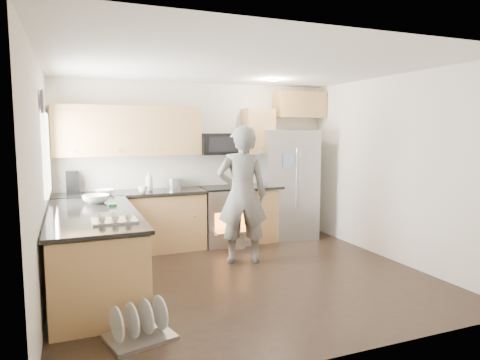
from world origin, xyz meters
name	(u,v)px	position (x,y,z in m)	size (l,w,h in m)	color
ground	(245,279)	(0.00, 0.00, 0.00)	(4.50, 4.50, 0.00)	black
room_shell	(242,144)	(-0.04, 0.02, 1.67)	(4.54, 4.04, 2.62)	silver
back_cabinet_run	(167,187)	(-0.59, 1.75, 0.96)	(4.45, 0.64, 2.50)	#9F733F
peninsula	(94,252)	(-1.75, 0.25, 0.46)	(0.96, 2.36, 1.03)	#9F733F
stove_range	(225,202)	(0.35, 1.69, 0.68)	(0.76, 0.97, 1.79)	#B7B7BC
refrigerator	(288,184)	(1.50, 1.70, 0.92)	(1.01, 0.85, 1.84)	#B7B7BC
person	(242,195)	(0.23, 0.65, 0.95)	(0.69, 0.46, 1.90)	slate
dish_rack	(139,329)	(-1.46, -1.09, 0.09)	(0.65, 0.57, 0.34)	#B7B7BC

